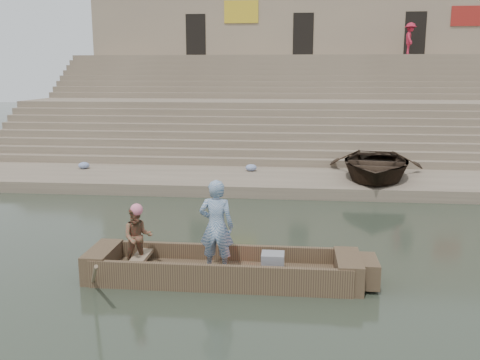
% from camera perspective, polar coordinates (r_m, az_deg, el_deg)
% --- Properties ---
extents(ground, '(120.00, 120.00, 0.00)m').
position_cam_1_polar(ground, '(12.38, 16.98, -8.91)').
color(ground, '#252E23').
rests_on(ground, ground).
extents(lower_landing, '(32.00, 4.00, 0.40)m').
position_cam_1_polar(lower_landing, '(19.94, 12.74, -0.34)').
color(lower_landing, gray).
rests_on(lower_landing, ground).
extents(mid_landing, '(32.00, 3.00, 2.80)m').
position_cam_1_polar(mid_landing, '(27.14, 11.04, 5.41)').
color(mid_landing, gray).
rests_on(mid_landing, ground).
extents(upper_landing, '(32.00, 3.00, 5.20)m').
position_cam_1_polar(upper_landing, '(34.01, 10.10, 8.69)').
color(upper_landing, gray).
rests_on(upper_landing, ground).
extents(ghat_steps, '(32.00, 11.00, 5.20)m').
position_cam_1_polar(ghat_steps, '(28.78, 10.78, 6.56)').
color(ghat_steps, gray).
rests_on(ghat_steps, ground).
extents(building_wall, '(32.00, 5.07, 11.20)m').
position_cam_1_polar(building_wall, '(37.98, 9.84, 13.52)').
color(building_wall, gray).
rests_on(building_wall, ground).
extents(main_rowboat, '(5.00, 1.30, 0.22)m').
position_cam_1_polar(main_rowboat, '(11.10, -1.89, -10.19)').
color(main_rowboat, brown).
rests_on(main_rowboat, ground).
extents(rowboat_trim, '(6.04, 2.63, 1.96)m').
position_cam_1_polar(rowboat_trim, '(11.00, -0.82, -9.29)').
color(rowboat_trim, brown).
rests_on(rowboat_trim, ground).
extents(standing_man, '(0.73, 0.50, 1.92)m').
position_cam_1_polar(standing_man, '(10.68, -2.56, -5.01)').
color(standing_man, navy).
rests_on(standing_man, main_rowboat).
extents(rowing_man, '(0.75, 0.66, 1.29)m').
position_cam_1_polar(rowing_man, '(11.23, -10.97, -6.05)').
color(rowing_man, '#206239').
rests_on(rowing_man, main_rowboat).
extents(television, '(0.46, 0.42, 0.40)m').
position_cam_1_polar(television, '(10.91, 3.49, -8.87)').
color(television, gray).
rests_on(television, main_rowboat).
extents(beached_rowboat, '(4.30, 5.48, 1.03)m').
position_cam_1_polar(beached_rowboat, '(19.95, 14.34, 1.68)').
color(beached_rowboat, '#2D2116').
rests_on(beached_rowboat, lower_landing).
extents(pedestrian, '(0.87, 1.33, 1.93)m').
position_cam_1_polar(pedestrian, '(34.77, 17.84, 14.26)').
color(pedestrian, '#AF1D34').
rests_on(pedestrian, upper_landing).
extents(cloth_bundles, '(18.63, 1.41, 0.26)m').
position_cam_1_polar(cloth_bundles, '(20.31, 5.54, 1.06)').
color(cloth_bundles, '#3F5999').
rests_on(cloth_bundles, lower_landing).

